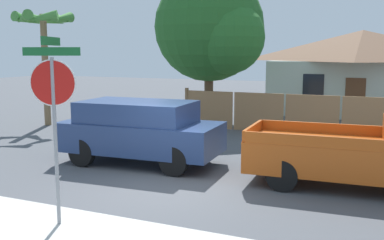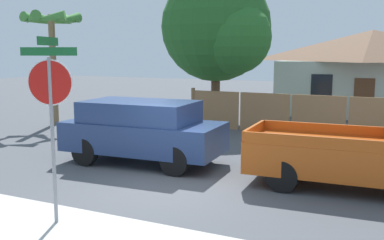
% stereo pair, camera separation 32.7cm
% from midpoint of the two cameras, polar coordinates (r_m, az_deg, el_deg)
% --- Properties ---
extents(ground_plane, '(80.00, 80.00, 0.00)m').
position_cam_midpoint_polar(ground_plane, '(10.79, -2.92, -8.61)').
color(ground_plane, '#4C4F54').
extents(wooden_fence, '(12.85, 0.12, 1.67)m').
position_cam_midpoint_polar(wooden_fence, '(17.74, 19.61, 0.32)').
color(wooden_fence, '#997047').
rests_on(wooden_fence, ground).
extents(house, '(9.29, 7.55, 4.36)m').
position_cam_midpoint_polar(house, '(25.78, 22.12, 5.91)').
color(house, '#B2C1B7').
rests_on(house, ground).
extents(oak_tree, '(5.09, 4.85, 6.73)m').
position_cam_midpoint_polar(oak_tree, '(20.14, 4.02, 11.44)').
color(oak_tree, brown).
rests_on(oak_tree, ground).
extents(palm_tree, '(2.44, 2.64, 4.91)m').
position_cam_midpoint_polar(palm_tree, '(20.68, -16.97, 11.02)').
color(palm_tree, brown).
rests_on(palm_tree, ground).
extents(red_suv, '(4.64, 2.26, 1.81)m').
position_cam_midpoint_polar(red_suv, '(12.98, -5.57, -1.19)').
color(red_suv, navy).
rests_on(red_suv, ground).
extents(orange_pickup, '(5.13, 2.27, 1.70)m').
position_cam_midpoint_polar(orange_pickup, '(11.22, 22.21, -4.13)').
color(orange_pickup, '#B74C14').
rests_on(orange_pickup, ground).
extents(stop_sign, '(0.97, 0.87, 3.46)m').
position_cam_midpoint_polar(stop_sign, '(8.51, -16.46, 2.84)').
color(stop_sign, gray).
rests_on(stop_sign, ground).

